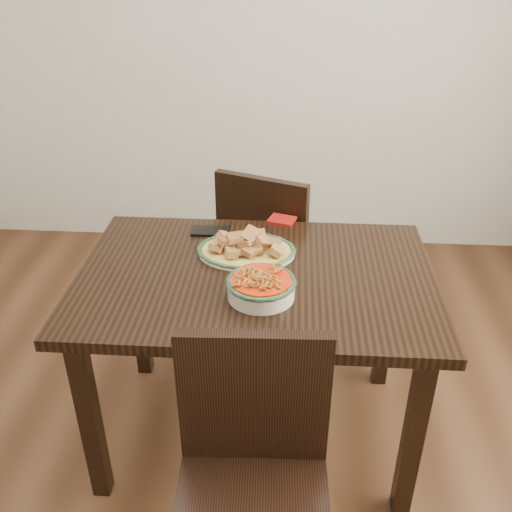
# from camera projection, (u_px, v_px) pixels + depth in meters

# --- Properties ---
(floor) EXTENTS (3.50, 3.50, 0.00)m
(floor) POSITION_uv_depth(u_px,v_px,m) (222.00, 443.00, 2.28)
(floor) COLOR #3A2112
(floor) RESTS_ON ground
(wall_back) EXTENTS (3.50, 0.10, 2.60)m
(wall_back) POSITION_uv_depth(u_px,v_px,m) (253.00, 30.00, 3.14)
(wall_back) COLOR beige
(wall_back) RESTS_ON ground
(dining_table) EXTENTS (1.24, 0.83, 0.75)m
(dining_table) POSITION_uv_depth(u_px,v_px,m) (256.00, 297.00, 2.02)
(dining_table) COLOR black
(dining_table) RESTS_ON ground
(chair_far) EXTENTS (0.54, 0.54, 0.89)m
(chair_far) POSITION_uv_depth(u_px,v_px,m) (270.00, 248.00, 2.64)
(chair_far) COLOR black
(chair_far) RESTS_ON ground
(chair_near) EXTENTS (0.44, 0.44, 0.89)m
(chair_near) POSITION_uv_depth(u_px,v_px,m) (253.00, 471.00, 1.56)
(chair_near) COLOR black
(chair_near) RESTS_ON ground
(fish_plate) EXTENTS (0.35, 0.28, 0.11)m
(fish_plate) POSITION_uv_depth(u_px,v_px,m) (246.00, 243.00, 2.07)
(fish_plate) COLOR white
(fish_plate) RESTS_ON dining_table
(noodle_bowl) EXTENTS (0.23, 0.23, 0.08)m
(noodle_bowl) POSITION_uv_depth(u_px,v_px,m) (261.00, 285.00, 1.83)
(noodle_bowl) COLOR beige
(noodle_bowl) RESTS_ON dining_table
(smartphone) EXTENTS (0.15, 0.08, 0.01)m
(smartphone) POSITION_uv_depth(u_px,v_px,m) (211.00, 231.00, 2.24)
(smartphone) COLOR black
(smartphone) RESTS_ON dining_table
(napkin) EXTENTS (0.12, 0.11, 0.01)m
(napkin) POSITION_uv_depth(u_px,v_px,m) (282.00, 220.00, 2.32)
(napkin) COLOR #99120B
(napkin) RESTS_ON dining_table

